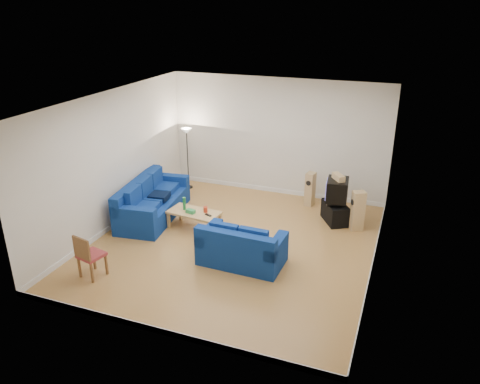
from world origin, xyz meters
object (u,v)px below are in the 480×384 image
(tv_stand, at_px, (335,213))
(coffee_table, at_px, (194,214))
(television, at_px, (337,190))
(sofa_three_seat, at_px, (151,204))
(sofa_loveseat, at_px, (241,250))

(tv_stand, bearing_deg, coffee_table, -94.00)
(coffee_table, distance_m, television, 3.45)
(sofa_three_seat, height_order, coffee_table, sofa_three_seat)
(coffee_table, height_order, tv_stand, tv_stand)
(sofa_loveseat, bearing_deg, coffee_table, 146.87)
(tv_stand, xyz_separation_m, television, (0.00, 0.00, 0.60))
(sofa_loveseat, height_order, television, television)
(sofa_loveseat, relative_size, television, 2.44)
(coffee_table, relative_size, tv_stand, 1.59)
(sofa_three_seat, xyz_separation_m, sofa_loveseat, (2.88, -1.32, -0.03))
(sofa_loveseat, distance_m, coffee_table, 1.94)
(tv_stand, bearing_deg, television, 83.96)
(sofa_three_seat, xyz_separation_m, television, (4.34, 1.33, 0.49))
(sofa_loveseat, xyz_separation_m, television, (1.46, 2.65, 0.52))
(sofa_three_seat, bearing_deg, sofa_loveseat, 58.05)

